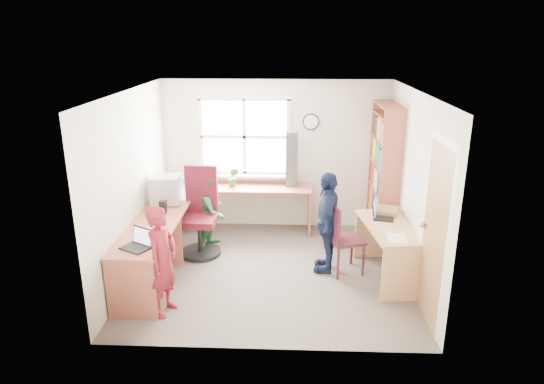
# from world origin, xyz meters

# --- Properties ---
(room) EXTENTS (3.64, 3.44, 2.44)m
(room) POSITION_xyz_m (0.01, 0.10, 1.22)
(room) COLOR #4D443D
(room) RESTS_ON ground
(l_desk) EXTENTS (2.38, 2.95, 0.75)m
(l_desk) POSITION_xyz_m (-1.31, -0.28, 0.46)
(l_desk) COLOR #A95743
(l_desk) RESTS_ON ground
(right_desk) EXTENTS (0.74, 1.32, 0.73)m
(right_desk) POSITION_xyz_m (1.52, -0.09, 0.53)
(right_desk) COLOR tan
(right_desk) RESTS_ON ground
(bookshelf) EXTENTS (0.30, 1.02, 2.10)m
(bookshelf) POSITION_xyz_m (1.65, 1.19, 1.00)
(bookshelf) COLOR #A95743
(bookshelf) RESTS_ON ground
(swivel_chair) EXTENTS (0.62, 0.62, 1.27)m
(swivel_chair) POSITION_xyz_m (-1.05, 0.58, 0.55)
(swivel_chair) COLOR black
(swivel_chair) RESTS_ON ground
(wooden_chair) EXTENTS (0.53, 0.53, 0.97)m
(wooden_chair) POSITION_xyz_m (0.92, 0.03, 0.52)
(wooden_chair) COLOR #501A28
(wooden_chair) RESTS_ON ground
(crt_monitor) EXTENTS (0.43, 0.39, 0.40)m
(crt_monitor) POSITION_xyz_m (-1.52, 0.59, 0.95)
(crt_monitor) COLOR #A9A9AD
(crt_monitor) RESTS_ON l_desk
(laptop_left) EXTENTS (0.40, 0.38, 0.21)m
(laptop_left) POSITION_xyz_m (-1.47, -0.91, 0.80)
(laptop_left) COLOR black
(laptop_left) RESTS_ON l_desk
(laptop_right) EXTENTS (0.37, 0.41, 0.24)m
(laptop_right) POSITION_xyz_m (1.45, 0.23, 0.78)
(laptop_right) COLOR black
(laptop_right) RESTS_ON right_desk
(speaker_a) EXTENTS (0.09, 0.09, 0.17)m
(speaker_a) POSITION_xyz_m (-1.47, 0.20, 0.84)
(speaker_a) COLOR black
(speaker_a) RESTS_ON l_desk
(speaker_b) EXTENTS (0.12, 0.12, 0.19)m
(speaker_b) POSITION_xyz_m (-1.51, 0.90, 0.85)
(speaker_b) COLOR black
(speaker_b) RESTS_ON l_desk
(cd_tower) EXTENTS (0.19, 0.17, 0.88)m
(cd_tower) POSITION_xyz_m (0.26, 1.49, 1.19)
(cd_tower) COLOR black
(cd_tower) RESTS_ON l_desk
(game_box) EXTENTS (0.40, 0.40, 0.07)m
(game_box) POSITION_xyz_m (1.55, 0.38, 0.76)
(game_box) COLOR red
(game_box) RESTS_ON right_desk
(paper_a) EXTENTS (0.25, 0.34, 0.00)m
(paper_a) POSITION_xyz_m (-1.52, -0.50, 0.75)
(paper_a) COLOR silver
(paper_a) RESTS_ON l_desk
(paper_b) EXTENTS (0.25, 0.33, 0.00)m
(paper_b) POSITION_xyz_m (1.54, -0.49, 0.73)
(paper_b) COLOR silver
(paper_b) RESTS_ON right_desk
(potted_plant) EXTENTS (0.19, 0.17, 0.31)m
(potted_plant) POSITION_xyz_m (-0.66, 1.41, 0.91)
(potted_plant) COLOR #29672C
(potted_plant) RESTS_ON l_desk
(person_red) EXTENTS (0.42, 0.53, 1.29)m
(person_red) POSITION_xyz_m (-1.17, -1.05, 0.65)
(person_red) COLOR maroon
(person_red) RESTS_ON ground
(person_green) EXTENTS (0.54, 0.63, 1.12)m
(person_green) POSITION_xyz_m (-0.91, 0.80, 0.56)
(person_green) COLOR #2A6A37
(person_green) RESTS_ON ground
(person_navy) EXTENTS (0.43, 0.84, 1.38)m
(person_navy) POSITION_xyz_m (0.74, 0.10, 0.69)
(person_navy) COLOR #121C39
(person_navy) RESTS_ON ground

